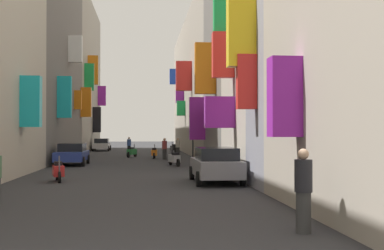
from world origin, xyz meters
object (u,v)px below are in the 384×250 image
scooter_orange (154,153)px  pedestrian_crossing (165,149)px  scooter_green (132,152)px  scooter_silver (174,159)px  scooter_black (174,148)px  parked_car_grey (216,164)px  scooter_red (58,171)px  pedestrian_far_away (178,147)px  parked_car_silver (102,144)px  traffic_light_near_corner (193,122)px  pedestrian_near_left (303,191)px  parked_car_blue (72,154)px  pedestrian_mid_street (129,146)px

scooter_orange → pedestrian_crossing: 1.79m
scooter_green → scooter_silver: bearing=-74.6°
scooter_orange → scooter_black: size_ratio=1.01×
parked_car_grey → scooter_red: bearing=170.0°
scooter_silver → pedestrian_far_away: (1.07, 12.00, 0.33)m
parked_car_silver → scooter_green: bearing=-75.2°
traffic_light_near_corner → scooter_black: bearing=93.1°
scooter_orange → pedestrian_near_left: (2.52, -28.94, 0.44)m
parked_car_grey → scooter_orange: size_ratio=2.19×
scooter_green → pedestrian_crossing: pedestrian_crossing is taller
pedestrian_far_away → scooter_black: bearing=89.3°
parked_car_blue → parked_car_grey: parked_car_grey is taller
pedestrian_mid_street → pedestrian_far_away: bearing=-42.5°
scooter_silver → pedestrian_mid_street: 16.34m
pedestrian_crossing → parked_car_grey: bearing=-85.3°
scooter_silver → traffic_light_near_corner: size_ratio=0.45×
scooter_orange → pedestrian_near_left: pedestrian_near_left is taller
scooter_black → pedestrian_near_left: pedestrian_near_left is taller
parked_car_grey → traffic_light_near_corner: 16.99m
scooter_silver → scooter_orange: (-1.06, 8.59, -0.00)m
pedestrian_far_away → traffic_light_near_corner: 5.78m
traffic_light_near_corner → scooter_orange: bearing=146.8°
parked_car_grey → scooter_silver: parked_car_grey is taller
scooter_green → pedestrian_crossing: size_ratio=1.09×
parked_car_silver → scooter_red: 33.51m
parked_car_grey → parked_car_blue: bearing=123.3°
scooter_black → pedestrian_crossing: (-1.48, -12.62, 0.37)m
scooter_red → scooter_black: size_ratio=0.93×
scooter_black → parked_car_silver: bearing=147.8°
scooter_red → pedestrian_crossing: size_ratio=1.05×
pedestrian_mid_street → pedestrian_far_away: size_ratio=1.03×
scooter_orange → scooter_black: bearing=78.6°
scooter_red → pedestrian_mid_street: 25.09m
scooter_red → pedestrian_far_away: 22.02m
scooter_silver → scooter_green: (-2.91, 10.57, -0.00)m
parked_car_silver → pedestrian_mid_street: size_ratio=2.48×
parked_car_blue → scooter_green: (3.61, 9.09, -0.28)m
parked_car_grey → pedestrian_crossing: pedestrian_crossing is taller
scooter_orange → scooter_green: size_ratio=1.05×
scooter_silver → scooter_black: size_ratio=1.02×
parked_car_silver → pedestrian_near_left: bearing=-79.8°
parked_car_grey → scooter_green: bearing=101.0°
pedestrian_mid_street → traffic_light_near_corner: bearing=-61.0°
scooter_orange → pedestrian_near_left: 29.05m
scooter_silver → scooter_red: bearing=-121.9°
scooter_green → pedestrian_near_left: size_ratio=1.01×
pedestrian_mid_street → traffic_light_near_corner: 10.86m
parked_car_silver → scooter_green: size_ratio=2.23×
pedestrian_crossing → pedestrian_far_away: 5.18m
parked_car_silver → pedestrian_far_away: bearing=-58.5°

